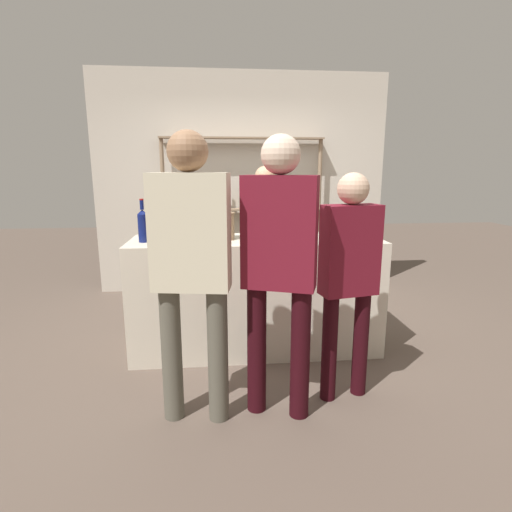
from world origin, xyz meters
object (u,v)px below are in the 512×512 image
at_px(counter_bottle_0, 245,222).
at_px(counter_bottle_1, 291,226).
at_px(customer_right, 349,269).
at_px(counter_bottle_3, 170,227).
at_px(ice_bucket, 224,226).
at_px(customer_center, 279,257).
at_px(server_behind_counter, 265,229).
at_px(customer_left, 191,258).
at_px(wine_glass, 270,229).
at_px(counter_bottle_2, 143,225).
at_px(cork_jar, 298,226).

height_order(counter_bottle_0, counter_bottle_1, counter_bottle_0).
bearing_deg(customer_right, counter_bottle_3, 46.18).
bearing_deg(ice_bucket, counter_bottle_0, 29.82).
bearing_deg(counter_bottle_0, customer_center, -83.05).
bearing_deg(server_behind_counter, customer_left, -23.76).
bearing_deg(ice_bucket, customer_left, -101.86).
height_order(customer_left, customer_center, customer_left).
bearing_deg(customer_center, ice_bucket, 37.31).
bearing_deg(counter_bottle_0, wine_glass, -61.49).
relative_size(counter_bottle_3, server_behind_counter, 0.19).
relative_size(counter_bottle_2, ice_bucket, 1.55).
bearing_deg(counter_bottle_1, cork_jar, 67.80).
height_order(counter_bottle_3, cork_jar, counter_bottle_3).
relative_size(counter_bottle_3, wine_glass, 1.93).
height_order(cork_jar, customer_right, customer_right).
xyz_separation_m(ice_bucket, customer_center, (0.33, -1.00, -0.06)).
bearing_deg(server_behind_counter, counter_bottle_1, 2.22).
distance_m(counter_bottle_0, counter_bottle_3, 0.65).
bearing_deg(server_behind_counter, customer_center, -8.09).
height_order(customer_left, server_behind_counter, customer_left).
xyz_separation_m(counter_bottle_3, customer_center, (0.77, -0.96, -0.06)).
relative_size(counter_bottle_1, wine_glass, 2.05).
bearing_deg(wine_glass, counter_bottle_1, 31.41).
bearing_deg(ice_bucket, counter_bottle_1, -10.43).
relative_size(cork_jar, server_behind_counter, 0.09).
bearing_deg(server_behind_counter, counter_bottle_2, -54.44).
xyz_separation_m(counter_bottle_2, customer_left, (0.45, -0.95, -0.08)).
relative_size(counter_bottle_3, customer_left, 0.17).
bearing_deg(customer_right, counter_bottle_0, 22.08).
xyz_separation_m(counter_bottle_1, ice_bucket, (-0.56, 0.10, -0.01)).
relative_size(wine_glass, customer_left, 0.09).
bearing_deg(customer_right, server_behind_counter, 0.72).
height_order(counter_bottle_2, wine_glass, counter_bottle_2).
bearing_deg(counter_bottle_3, counter_bottle_1, -3.31).
relative_size(server_behind_counter, customer_right, 1.03).
distance_m(counter_bottle_0, customer_right, 1.17).
relative_size(counter_bottle_3, cork_jar, 2.10).
relative_size(counter_bottle_1, customer_center, 0.19).
xyz_separation_m(counter_bottle_2, cork_jar, (1.35, 0.26, -0.07)).
relative_size(ice_bucket, server_behind_counter, 0.14).
xyz_separation_m(counter_bottle_0, cork_jar, (0.50, 0.09, -0.06)).
xyz_separation_m(counter_bottle_2, counter_bottle_3, (0.22, 0.02, -0.02)).
bearing_deg(ice_bucket, customer_center, -71.95).
bearing_deg(cork_jar, counter_bottle_2, -169.09).
height_order(counter_bottle_1, customer_right, customer_right).
bearing_deg(customer_right, customer_center, 95.49).
height_order(counter_bottle_1, ice_bucket, counter_bottle_1).
height_order(counter_bottle_0, ice_bucket, counter_bottle_0).
bearing_deg(customer_center, counter_bottle_2, 65.65).
bearing_deg(counter_bottle_2, cork_jar, 10.91).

